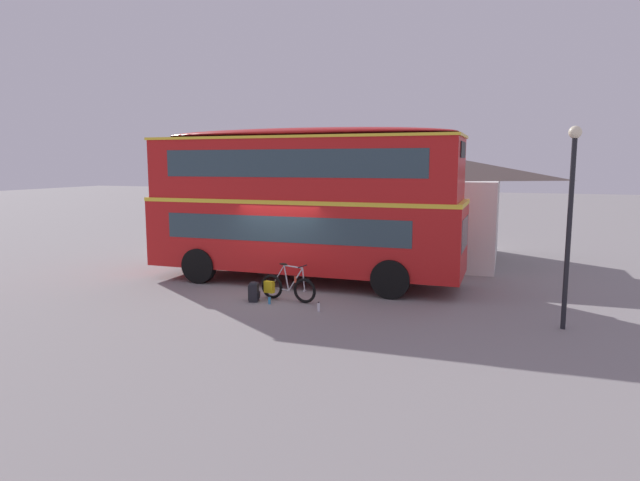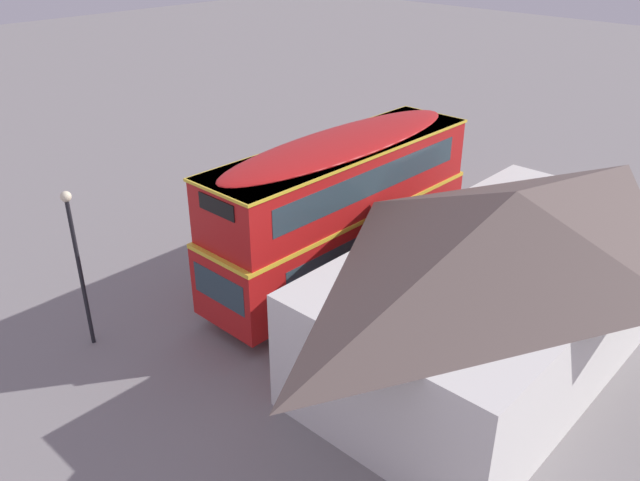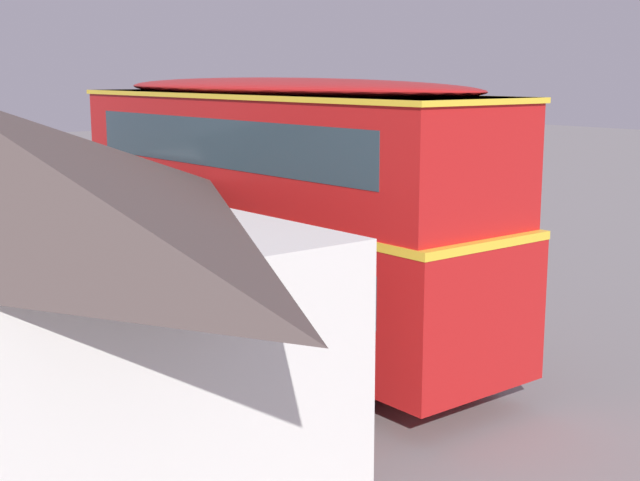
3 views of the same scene
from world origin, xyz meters
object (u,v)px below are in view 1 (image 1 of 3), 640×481
water_bottle_clear_plastic (319,307)px  backpack_on_ground (254,291)px  street_lamp (571,205)px  water_bottle_blue_sports (269,300)px  double_decker_bus (303,199)px  touring_bicycle (286,287)px

water_bottle_clear_plastic → backpack_on_ground: bearing=169.8°
backpack_on_ground → street_lamp: (7.74, 0.16, 2.53)m
water_bottle_clear_plastic → water_bottle_blue_sports: size_ratio=1.15×
double_decker_bus → touring_bicycle: size_ratio=5.73×
touring_bicycle → backpack_on_ground: touring_bicycle is taller
touring_bicycle → backpack_on_ground: size_ratio=3.16×
water_bottle_blue_sports → water_bottle_clear_plastic: bearing=-9.2°
street_lamp → double_decker_bus: bearing=160.8°
touring_bicycle → water_bottle_blue_sports: size_ratio=7.98×
touring_bicycle → water_bottle_blue_sports: touring_bicycle is taller
street_lamp → water_bottle_blue_sports: bearing=-177.8°
double_decker_bus → water_bottle_clear_plastic: 4.31m
double_decker_bus → backpack_on_ground: bearing=-97.7°
backpack_on_ground → water_bottle_blue_sports: backpack_on_ground is taller
touring_bicycle → water_bottle_blue_sports: bearing=-118.3°
touring_bicycle → water_bottle_clear_plastic: (1.23, -0.73, -0.26)m
water_bottle_blue_sports → double_decker_bus: bearing=93.1°
backpack_on_ground → water_bottle_blue_sports: bearing=-13.1°
backpack_on_ground → street_lamp: 8.14m
street_lamp → backpack_on_ground: bearing=-178.8°
touring_bicycle → backpack_on_ground: bearing=-154.9°
double_decker_bus → street_lamp: (7.37, -2.56, 0.17)m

